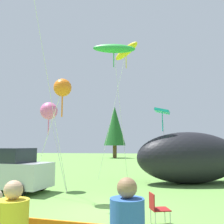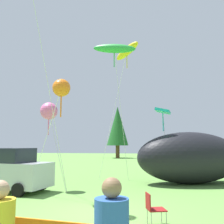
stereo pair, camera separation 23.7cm
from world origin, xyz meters
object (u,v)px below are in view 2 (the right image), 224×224
Objects in this scene: folding_chair at (153,207)px; kite_orange_flower at (61,88)px; kite_teal_diamond at (163,112)px; kite_green_fish at (114,49)px; kite_yellow_hero at (127,52)px; parked_car at (11,170)px; kite_pink_octopus at (49,111)px; inflatable_cat at (205,159)px.

kite_orange_flower is (-3.89, 2.70, 4.26)m from folding_chair.
kite_teal_diamond is 5.34m from kite_green_fish.
folding_chair is 6.37m from kite_orange_flower.
kite_green_fish reaches higher than folding_chair.
kite_yellow_hero is 5.64m from kite_teal_diamond.
kite_pink_octopus is (1.54, 0.89, 3.09)m from parked_car.
kite_orange_flower is at bearing -128.59° from kite_teal_diamond.
parked_car is 0.90× the size of kite_pink_octopus.
kite_yellow_hero is 2.06m from kite_green_fish.
kite_yellow_hero reaches higher than folding_chair.
folding_chair is 13.51m from kite_yellow_hero.
kite_teal_diamond is at bearing 51.41° from kite_orange_flower.
kite_pink_octopus is (-8.70, -3.45, 2.70)m from inflatable_cat.
kite_orange_flower is (3.12, -1.54, 3.75)m from parked_car.
folding_chair is at bearing -95.26° from kite_teal_diamond.
folding_chair is at bearing -21.43° from parked_car.
kite_green_fish is at bearing -175.78° from kite_teal_diamond.
kite_green_fish is at bearing 45.58° from kite_pink_octopus.
kite_yellow_hero reaches higher than kite_teal_diamond.
inflatable_cat is at bearing 0.53° from kite_teal_diamond.
parked_car is at bearing -151.01° from kite_teal_diamond.
kite_pink_octopus reaches higher than inflatable_cat.
inflatable_cat reaches higher than parked_car.
kite_yellow_hero is at bearing 73.42° from kite_orange_flower.
folding_chair is 0.10× the size of inflatable_cat.
inflatable_cat is 1.93× the size of kite_teal_diamond.
kite_pink_octopus is at bearing 122.93° from kite_orange_flower.
parked_car is at bearing -138.81° from kite_green_fish.
kite_green_fish reaches higher than kite_orange_flower.
folding_chair is 9.22m from inflatable_cat.
kite_pink_octopus is (-3.81, -5.07, -5.09)m from kite_yellow_hero.
parked_car is 9.89m from kite_green_fish.
kite_teal_diamond is 0.90× the size of kite_orange_flower.
kite_yellow_hero reaches higher than kite_pink_octopus.
kite_teal_diamond reaches higher than folding_chair.
parked_car is at bearing -174.82° from inflatable_cat.
inflatable_cat is at bearing 32.75° from parked_car.
kite_green_fish is (-2.33, 8.33, 8.21)m from folding_chair.
inflatable_cat is 0.97× the size of kite_green_fish.
folding_chair is at bearing -43.24° from kite_pink_octopus.
parked_car is 4.55× the size of folding_chair.
kite_yellow_hero is at bearing 57.89° from parked_car.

